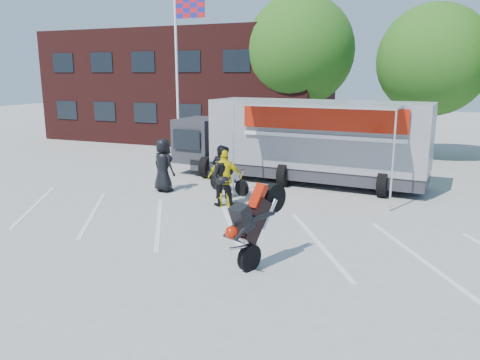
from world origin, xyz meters
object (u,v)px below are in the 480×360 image
Objects in this scene: tree_left at (300,51)px; spectator_hivis at (225,178)px; transporter_truck at (303,182)px; parked_motorcycle at (229,192)px; flagpole at (181,58)px; spectator_leather_c at (222,176)px; stunt_bike_rider at (269,262)px; spectator_leather_a at (163,165)px; tree_mid at (433,60)px; spectator_leather_b at (221,172)px.

tree_left is 4.49× the size of spectator_hivis.
parked_motorcycle is (-2.15, -2.69, 0.00)m from transporter_truck.
flagpole reaches higher than spectator_leather_c.
spectator_hivis is at bearing -85.72° from tree_left.
transporter_truck reaches higher than stunt_bike_rider.
parked_motorcycle is 0.95× the size of stunt_bike_rider.
spectator_leather_a is at bearing -99.59° from tree_left.
spectator_leather_c is at bearing -141.54° from parked_motorcycle.
spectator_hivis is at bearing -117.30° from tree_mid.
parked_motorcycle is (-6.65, -9.98, -4.94)m from tree_mid.
tree_mid is 3.99× the size of spectator_hivis.
flagpole reaches higher than parked_motorcycle.
spectator_hivis is (2.93, -1.02, -0.03)m from spectator_leather_a.
transporter_truck is 5.23× the size of parked_motorcycle.
parked_motorcycle is 1.04× the size of spectator_leather_b.
spectator_leather_c reaches higher than spectator_leather_a.
spectator_leather_a reaches higher than transporter_truck.
tree_mid is 3.68× the size of stunt_bike_rider.
spectator_leather_b reaches higher than transporter_truck.
transporter_truck is at bearing -123.11° from spectator_leather_a.
stunt_bike_rider is 1.09× the size of spectator_hivis.
spectator_hivis reaches higher than parked_motorcycle.
parked_motorcycle is 2.00m from spectator_leather_c.
spectator_hivis is (0.14, -0.07, -0.04)m from spectator_leather_c.
tree_left is at bearing -80.06° from spectator_leather_a.
spectator_leather_a is at bearing -138.30° from transporter_truck.
tree_left is 10.29m from transporter_truck.
parked_motorcycle is 0.99× the size of spectator_leather_c.
spectator_leather_a is (2.27, -5.71, -4.06)m from flagpole.
spectator_leather_b is at bearing -84.63° from spectator_leather_c.
tree_left reaches higher than spectator_leather_c.
tree_mid is (7.00, -1.00, -0.62)m from tree_left.
flagpole reaches higher than tree_mid.
spectator_leather_b is at bearing -83.43° from spectator_hivis.
parked_motorcycle is at bearing -124.19° from transporter_truck.
spectator_leather_c is (-2.99, 4.03, 1.00)m from stunt_bike_rider.
transporter_truck is (2.50, -8.29, -5.57)m from tree_left.
flagpole is 7.36m from spectator_leather_a.
spectator_leather_c reaches higher than parked_motorcycle.
tree_left is 4.36× the size of spectator_leather_a.
transporter_truck is 4.20m from spectator_leather_b.
spectator_leather_a is at bearing -42.74° from spectator_hivis.
transporter_truck is 3.44m from parked_motorcycle.
tree_left is at bearing 54.72° from flagpole.
tree_mid is at bearing -137.54° from spectator_leather_c.
spectator_leather_a reaches higher than spectator_hivis.
flagpole is at bearing -125.28° from tree_left.
spectator_leather_a is 2.94m from spectator_leather_c.
flagpole is 3.83× the size of stunt_bike_rider.
spectator_leather_b is (4.68, -5.83, -4.10)m from flagpole.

